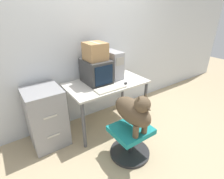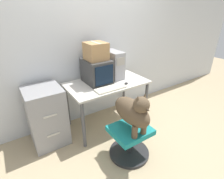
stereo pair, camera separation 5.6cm
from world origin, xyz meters
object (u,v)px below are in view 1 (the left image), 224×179
object	(u,v)px
crt_monitor	(96,71)
dog	(134,111)
keyboard	(111,88)
filing_cabinet	(46,117)
pc_tower	(112,64)
office_chair	(130,140)
cardboard_box	(95,51)

from	to	relation	value
crt_monitor	dog	world-z (taller)	crt_monitor
keyboard	filing_cabinet	bearing A→B (deg)	158.58
pc_tower	dog	bearing A→B (deg)	-110.15
keyboard	dog	xyz separation A→B (m)	(-0.05, -0.57, -0.07)
crt_monitor	pc_tower	xyz separation A→B (m)	(0.34, 0.05, 0.04)
office_chair	keyboard	bearing A→B (deg)	85.16
keyboard	pc_tower	bearing A→B (deg)	51.88
keyboard	cardboard_box	distance (m)	0.59
crt_monitor	keyboard	distance (m)	0.38
pc_tower	keyboard	size ratio (longest dim) A/B	0.95
crt_monitor	cardboard_box	world-z (taller)	cardboard_box
dog	filing_cabinet	xyz separation A→B (m)	(-0.83, 0.91, -0.28)
pc_tower	cardboard_box	distance (m)	0.44
filing_cabinet	office_chair	bearing A→B (deg)	-46.61
keyboard	dog	world-z (taller)	dog
pc_tower	cardboard_box	size ratio (longest dim) A/B	1.46
office_chair	cardboard_box	distance (m)	1.36
pc_tower	dog	size ratio (longest dim) A/B	0.74
crt_monitor	filing_cabinet	xyz separation A→B (m)	(-0.84, 0.00, -0.52)
keyboard	cardboard_box	world-z (taller)	cardboard_box
crt_monitor	filing_cabinet	bearing A→B (deg)	179.91
crt_monitor	pc_tower	distance (m)	0.34
pc_tower	office_chair	size ratio (longest dim) A/B	0.81
dog	cardboard_box	xyz separation A→B (m)	(0.01, 0.91, 0.55)
crt_monitor	keyboard	size ratio (longest dim) A/B	0.99
office_chair	cardboard_box	size ratio (longest dim) A/B	1.80
keyboard	filing_cabinet	xyz separation A→B (m)	(-0.88, 0.34, -0.35)
dog	crt_monitor	bearing A→B (deg)	89.27
filing_cabinet	crt_monitor	bearing A→B (deg)	-0.09
dog	cardboard_box	distance (m)	1.07
filing_cabinet	cardboard_box	world-z (taller)	cardboard_box
filing_cabinet	dog	bearing A→B (deg)	-47.58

